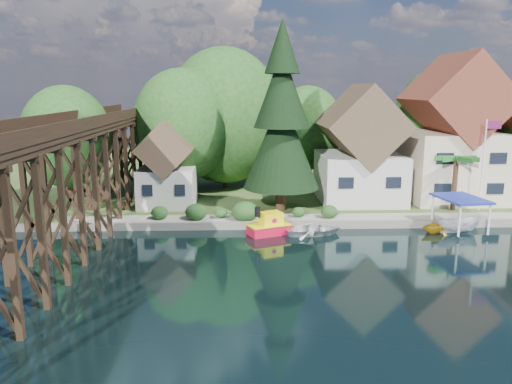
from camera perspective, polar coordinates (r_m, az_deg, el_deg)
ground at (r=32.79m, az=6.01°, el=-8.04°), size 140.00×140.00×0.00m
bank at (r=65.60m, az=1.95°, el=2.25°), size 140.00×52.00×0.50m
seawall at (r=40.90m, az=10.04°, el=-3.68°), size 60.00×0.40×0.62m
promenade at (r=42.52m, az=12.34°, el=-2.88°), size 50.00×2.60×0.06m
trestle_bridge at (r=37.97m, az=-19.67°, el=2.40°), size 4.12×44.18×9.30m
house_left at (r=48.30m, az=11.79°, el=4.45°), size 7.64×8.64×11.02m
house_center at (r=51.51m, az=21.54°, el=5.76°), size 8.65×9.18×13.89m
shed at (r=46.09m, az=-10.13°, el=2.53°), size 5.09×5.40×7.85m
bg_trees at (r=52.22m, az=4.06°, el=7.57°), size 49.90×13.30×10.57m
shrubs at (r=41.00m, az=-2.12°, el=-2.14°), size 15.76×2.47×1.70m
conifer at (r=43.24m, az=2.94°, el=8.14°), size 6.63×6.63×16.31m
palm_tree at (r=46.82m, az=21.95°, el=3.41°), size 4.10×4.10×5.11m
flagpole at (r=47.65m, az=24.77°, el=3.84°), size 1.24×0.31×8.00m
tugboat at (r=38.57m, az=1.49°, el=-3.87°), size 3.59×2.80×2.30m
boat_white_a at (r=38.86m, az=6.59°, el=-4.18°), size 4.76×3.69×0.91m
boat_canopy at (r=42.08m, az=22.22°, el=-2.70°), size 3.66×4.73×2.79m
boat_yellow at (r=41.50m, az=19.89°, el=-3.49°), size 3.02×2.78×1.32m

